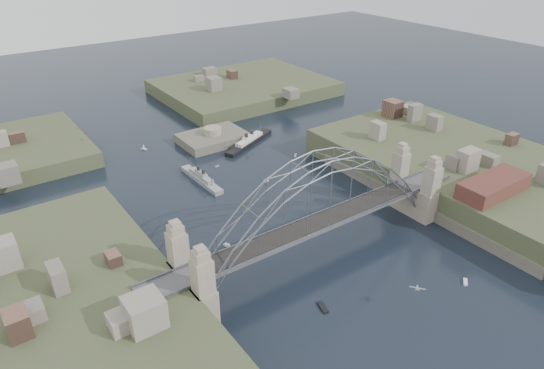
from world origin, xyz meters
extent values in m
plane|color=black|center=(0.00, 0.00, 0.00)|extent=(500.00, 500.00, 0.00)
cube|color=#505053|center=(0.00, 0.00, 8.00)|extent=(84.00, 6.00, 0.70)
cube|color=#595E67|center=(0.00, -3.00, 8.55)|extent=(84.00, 0.25, 0.50)
cube|color=#595E67|center=(0.00, 3.00, 8.55)|extent=(84.00, 0.25, 0.50)
cube|color=black|center=(0.00, 0.00, 8.55)|extent=(55.20, 5.20, 0.35)
cube|color=gray|center=(-31.50, -5.00, 8.85)|extent=(3.40, 3.40, 17.70)
cube|color=gray|center=(-31.50, 5.00, 8.85)|extent=(3.40, 3.40, 17.70)
cube|color=gray|center=(31.50, -5.00, 8.85)|extent=(3.40, 3.40, 17.70)
cube|color=gray|center=(31.50, 5.00, 8.85)|extent=(3.40, 3.40, 17.70)
cube|color=gray|center=(-31.50, 0.00, 4.00)|extent=(4.08, 13.80, 8.00)
cube|color=gray|center=(31.50, 0.00, 4.00)|extent=(4.08, 13.80, 8.00)
cube|color=#3E462A|center=(-58.00, 0.00, 2.00)|extent=(50.00, 90.00, 12.00)
cube|color=#555144|center=(-35.50, 0.00, 1.00)|extent=(6.00, 70.00, 4.00)
cube|color=#3E462A|center=(58.00, 0.00, 2.00)|extent=(50.00, 90.00, 12.00)
cube|color=#555144|center=(35.50, 0.00, 1.00)|extent=(6.00, 70.00, 4.00)
cube|color=#3E462A|center=(50.00, 110.00, 0.75)|extent=(70.00, 55.00, 9.50)
cube|color=#555144|center=(12.00, 70.00, -0.50)|extent=(22.00, 16.00, 7.00)
cylinder|color=gray|center=(12.00, 70.00, 4.20)|extent=(6.00, 6.00, 2.40)
cube|color=#592D26|center=(44.00, -14.00, 10.00)|extent=(20.00, 8.00, 4.00)
cube|color=#505053|center=(39.00, -28.00, 0.70)|extent=(4.00, 22.00, 1.40)
cube|color=#919699|center=(-5.12, 46.42, 0.45)|extent=(3.21, 20.36, 1.80)
cube|color=#919699|center=(-5.12, 46.42, 1.80)|extent=(2.31, 11.21, 1.35)
cube|color=#919699|center=(-5.12, 46.42, 2.82)|extent=(1.61, 5.11, 0.90)
cylinder|color=black|center=(-5.08, 45.00, 3.61)|extent=(0.97, 0.97, 1.80)
cylinder|color=black|center=(-5.15, 47.84, 3.61)|extent=(0.97, 0.97, 1.80)
cylinder|color=#595E67|center=(-4.97, 40.33, 3.38)|extent=(0.18, 0.18, 4.51)
cylinder|color=#595E67|center=(-5.27, 52.51, 3.38)|extent=(0.18, 0.18, 4.51)
cube|color=#919699|center=(-26.51, 90.77, 0.45)|extent=(5.60, 18.13, 1.80)
cube|color=#919699|center=(-26.51, 90.77, 1.80)|extent=(3.56, 10.06, 1.35)
cube|color=#919699|center=(-26.51, 90.77, 2.81)|extent=(2.13, 4.66, 0.90)
cylinder|color=black|center=(-26.73, 89.53, 3.59)|extent=(0.89, 0.89, 1.80)
cylinder|color=black|center=(-26.28, 92.01, 3.59)|extent=(0.89, 0.89, 1.80)
cylinder|color=#595E67|center=(-27.45, 85.46, 3.37)|extent=(0.18, 0.18, 4.49)
cylinder|color=#595E67|center=(-25.56, 96.07, 3.37)|extent=(0.18, 0.18, 4.49)
cube|color=black|center=(21.22, 61.35, 0.45)|extent=(23.71, 13.34, 1.79)
cube|color=silver|center=(21.22, 61.35, 1.79)|extent=(13.32, 7.95, 1.34)
cube|color=silver|center=(21.22, 61.35, 2.79)|extent=(6.35, 4.25, 0.89)
cylinder|color=black|center=(19.66, 60.63, 3.57)|extent=(1.21, 1.21, 1.79)
cylinder|color=black|center=(22.78, 62.07, 3.57)|extent=(1.21, 1.21, 1.79)
cylinder|color=#595E67|center=(14.53, 58.26, 3.35)|extent=(0.18, 0.18, 4.47)
cylinder|color=#595E67|center=(27.91, 64.44, 3.35)|extent=(0.18, 0.18, 4.47)
cube|color=#AAACB1|center=(3.34, -25.17, 5.51)|extent=(1.34, 1.15, 0.26)
cube|color=#AAACB1|center=(3.34, -25.17, 5.56)|extent=(2.08, 2.50, 0.06)
cube|color=#AAACB1|center=(2.75, -25.64, 5.66)|extent=(0.70, 0.82, 0.33)
cube|color=silver|center=(-15.51, 14.11, 0.15)|extent=(1.28, 2.30, 0.45)
cube|color=silver|center=(-15.51, 14.11, 0.55)|extent=(0.94, 1.43, 0.40)
cylinder|color=black|center=(-15.51, 14.11, 1.00)|extent=(0.16, 0.16, 0.70)
cube|color=silver|center=(10.26, 35.58, 0.15)|extent=(1.69, 0.56, 0.45)
cube|color=silver|center=(10.26, 35.58, 0.55)|extent=(1.01, 0.47, 0.40)
cylinder|color=black|center=(10.26, 35.58, 1.00)|extent=(0.16, 0.16, 0.70)
cube|color=silver|center=(-10.77, -14.44, 0.15)|extent=(1.89, 3.44, 0.45)
cube|color=silver|center=(28.20, 44.52, 0.15)|extent=(1.80, 1.73, 0.45)
cube|color=silver|center=(28.20, 44.52, 0.55)|extent=(1.18, 1.15, 0.40)
cylinder|color=black|center=(28.20, 44.52, 1.00)|extent=(0.16, 0.16, 0.70)
cube|color=silver|center=(-30.88, 50.77, 0.15)|extent=(3.32, 2.34, 0.45)
cube|color=silver|center=(3.47, 52.47, 0.15)|extent=(1.45, 0.62, 0.45)
cube|color=silver|center=(18.70, -26.05, 0.15)|extent=(2.38, 2.07, 0.45)
cube|color=silver|center=(-9.99, 78.05, 0.15)|extent=(1.69, 2.00, 0.45)
cylinder|color=#595E67|center=(-9.99, 78.05, 1.20)|extent=(0.08, 0.08, 2.20)
cone|color=silver|center=(-9.99, 78.05, 1.20)|extent=(1.54, 1.59, 1.92)
camera|label=1|loc=(-60.80, -67.71, 66.72)|focal=32.03mm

